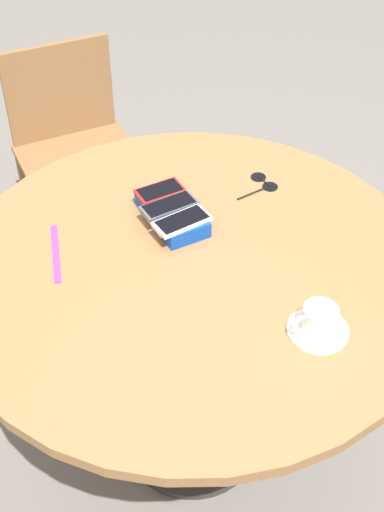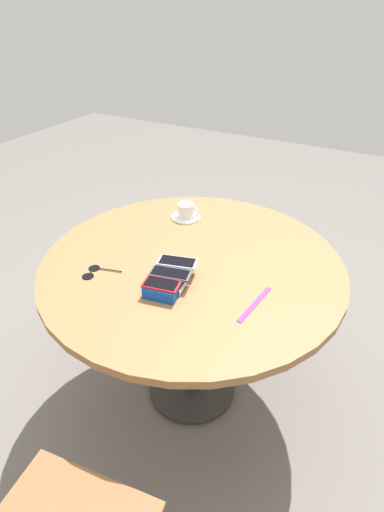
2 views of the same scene
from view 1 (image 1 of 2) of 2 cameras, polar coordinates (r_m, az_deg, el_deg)
ground_plane at (r=2.28m, az=0.00°, el=-14.43°), size 8.00×8.00×0.00m
round_table at (r=1.77m, az=0.00°, el=-2.72°), size 1.16×1.16×0.75m
phone_box at (r=1.82m, az=-1.69°, el=3.41°), size 0.23×0.15×0.04m
phone_red at (r=1.85m, az=-2.59°, el=5.23°), size 0.09×0.13×0.01m
phone_gray at (r=1.80m, az=-1.85°, el=4.07°), size 0.09×0.15×0.01m
phone_white at (r=1.75m, az=-0.80°, el=2.81°), size 0.10×0.15×0.01m
saucer at (r=1.57m, az=10.02°, el=-5.87°), size 0.14×0.14×0.01m
coffee_cup at (r=1.55m, az=10.10°, el=-5.00°), size 0.08×0.10×0.06m
lanyard_strap at (r=1.76m, az=-10.85°, el=0.23°), size 0.21×0.04×0.00m
sunglasses at (r=1.96m, az=5.67°, el=5.82°), size 0.10×0.13×0.01m
chair_near_window at (r=2.63m, az=-9.16°, el=7.85°), size 0.46×0.46×0.82m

